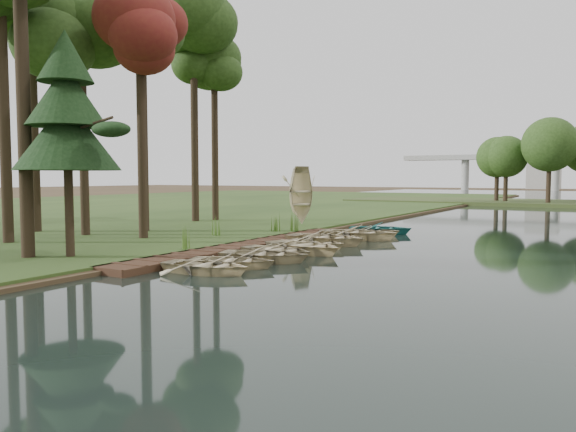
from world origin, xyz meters
The scene contains 28 objects.
ground centered at (0.00, 0.00, 0.00)m, with size 300.00×300.00×0.00m, color #3D2F1D.
boardwalk centered at (-1.60, 0.00, 0.15)m, with size 1.60×16.00×0.30m, color #362115.
peninsula centered at (8.00, 50.00, 0.23)m, with size 50.00×14.00×0.45m, color #36441E.
far_trees centered at (4.67, 50.00, 6.43)m, with size 45.60×5.60×8.80m.
building_b centered at (-5.00, 145.00, 6.00)m, with size 8.00×8.00×12.00m, color #A5A5A0.
rowboat_0 centered at (0.85, -5.94, 0.38)m, with size 2.25×3.16×0.65m, color #CABA92.
rowboat_1 centered at (0.93, -4.58, 0.37)m, with size 2.18×3.05×0.63m, color #CABA92.
rowboat_2 centered at (1.17, -2.89, 0.40)m, with size 2.43×3.40×0.70m, color #CABA92.
rowboat_3 centered at (0.84, -1.45, 0.38)m, with size 2.29×3.21×0.66m, color #CABA92.
rowboat_4 centered at (1.26, 0.02, 0.43)m, with size 2.64×3.70×0.77m, color #CABA92.
rowboat_5 centered at (0.87, 1.80, 0.36)m, with size 2.14×2.99×0.62m, color #CABA92.
rowboat_6 centered at (0.71, 3.07, 0.45)m, with size 2.77×3.88×0.80m, color #CABA92.
rowboat_7 centered at (0.74, 4.55, 0.36)m, with size 2.14×3.00×0.62m, color #CABA92.
rowboat_8 centered at (1.18, 5.89, 0.46)m, with size 2.84×3.98×0.82m, color #CABA92.
rowboat_9 centered at (1.07, 7.82, 0.37)m, with size 2.21×3.10×0.64m, color #CABA92.
rowboat_10 centered at (1.07, 9.27, 0.41)m, with size 2.47×3.45×0.72m, color teal.
stored_rowboat centered at (-4.47, 9.99, 0.67)m, with size 2.57×3.60×0.75m, color #CABA92.
tree_2 centered at (-7.23, -0.71, 9.62)m, with size 3.74×3.74×11.09m.
tree_3 centered at (-10.83, -1.15, 10.28)m, with size 5.01×5.01×12.20m.
tree_4 centered at (-9.81, 2.01, 10.65)m, with size 3.74×3.74×12.19m.
tree_5 centered at (-11.79, 8.64, 12.40)m, with size 4.87×4.87×14.34m.
tree_6 centered at (-11.23, 10.08, 10.65)m, with size 4.03×4.03×12.26m.
tree_7 centered at (-14.52, -1.31, 11.63)m, with size 4.23×4.23×13.34m.
pine_tree centered at (-4.95, -6.71, 5.53)m, with size 3.80×3.80×8.29m.
reeds_0 centered at (-2.60, -2.94, 0.85)m, with size 0.60×0.60×1.09m, color #3F661E.
reeds_1 centered at (-4.82, 2.10, 0.78)m, with size 0.60×0.60×0.95m, color #3F661E.
reeds_2 centered at (-2.60, 5.89, 0.81)m, with size 0.60×0.60×1.03m, color #3F661E.
reeds_3 centered at (-3.47, 5.46, 0.77)m, with size 0.60×0.60×0.94m, color #3F661E.
Camera 1 is at (12.56, -20.43, 3.25)m, focal length 35.00 mm.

